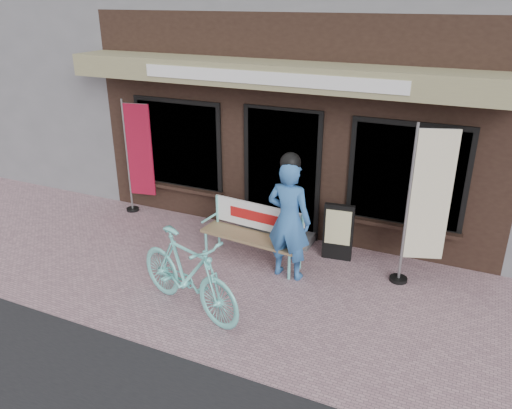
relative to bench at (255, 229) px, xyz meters
The scene contains 9 objects.
ground 1.09m from the bench, 88.76° to the right, with size 70.00×70.00×0.00m, color #A9818B.
storefront 4.71m from the bench, 89.70° to the left, with size 7.00×6.77×6.00m.
neighbor_left_near 9.99m from the bench, 151.80° to the left, with size 10.00×7.00×6.40m, color slate.
bench is the anchor object (origin of this frame).
person 0.79m from the bench, 20.20° to the right, with size 0.67×0.46×1.89m.
bicycle 1.61m from the bench, 97.31° to the right, with size 0.52×1.83×1.10m, color #70DCD5.
nobori_red 2.90m from the bench, 163.55° to the left, with size 0.64×0.27×2.14m.
nobori_cream 2.51m from the bench, ahead, with size 0.69×0.35×2.34m.
menu_stand 1.29m from the bench, 25.18° to the left, with size 0.46×0.15×0.92m.
Camera 1 is at (2.86, -5.30, 3.83)m, focal length 35.00 mm.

